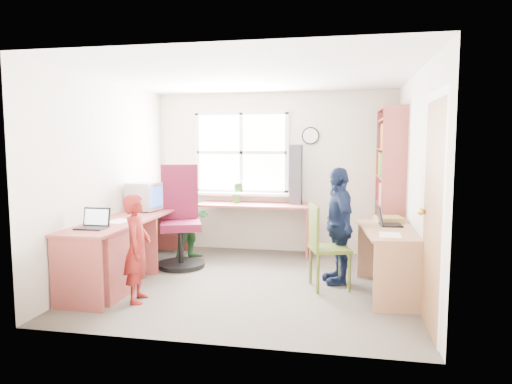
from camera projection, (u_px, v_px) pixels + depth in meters
room at (254, 179)px, 5.34m from camera, size 3.64×3.44×2.44m
l_desk at (137, 245)px, 5.29m from camera, size 2.38×2.95×0.75m
right_desk at (390, 247)px, 4.93m from camera, size 0.68×1.28×0.71m
bookshelf at (390, 191)px, 6.12m from camera, size 0.30×1.02×2.10m
swivel_chair at (180, 223)px, 6.09m from camera, size 0.81×0.81×1.35m
wooden_chair at (324, 243)px, 5.12m from camera, size 0.51×0.51×0.95m
crt_monitor at (144, 197)px, 6.00m from camera, size 0.43×0.40×0.37m
laptop_left at (94, 223)px, 4.78m from camera, size 0.30×0.25×0.21m
laptop_right at (386, 221)px, 5.17m from camera, size 0.29×0.34×0.22m
speaker_a at (145, 205)px, 5.89m from camera, size 0.11×0.11×0.20m
speaker_b at (160, 202)px, 6.31m from camera, size 0.11×0.11×0.17m
cd_tower at (296, 175)px, 6.66m from camera, size 0.18×0.17×0.87m
game_box at (389, 219)px, 5.39m from camera, size 0.35×0.35×0.06m
paper_a at (119, 221)px, 5.20m from camera, size 0.27×0.35×0.00m
paper_b at (390, 235)px, 4.60m from camera, size 0.23×0.31×0.00m
potted_plant at (237, 193)px, 6.80m from camera, size 0.19×0.17×0.31m
person_red at (137, 248)px, 4.69m from camera, size 0.34×0.45×1.12m
person_green at (192, 219)px, 6.46m from camera, size 0.64×0.69×1.13m
person_navy at (338, 225)px, 5.32m from camera, size 0.54×0.86×1.36m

